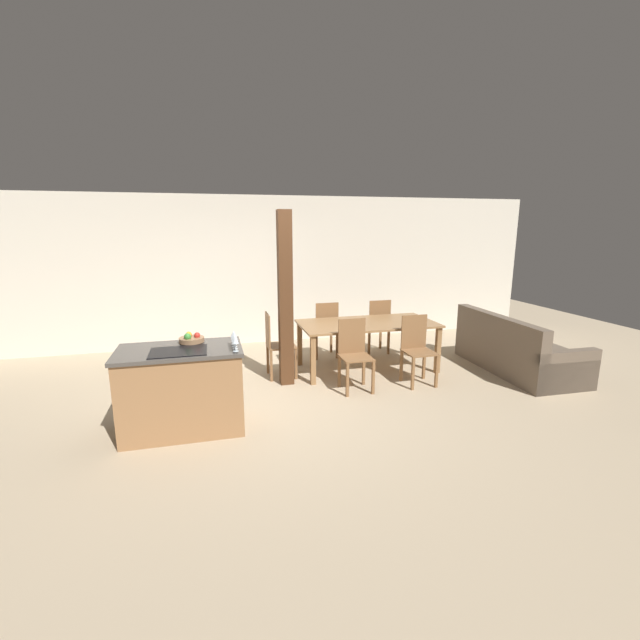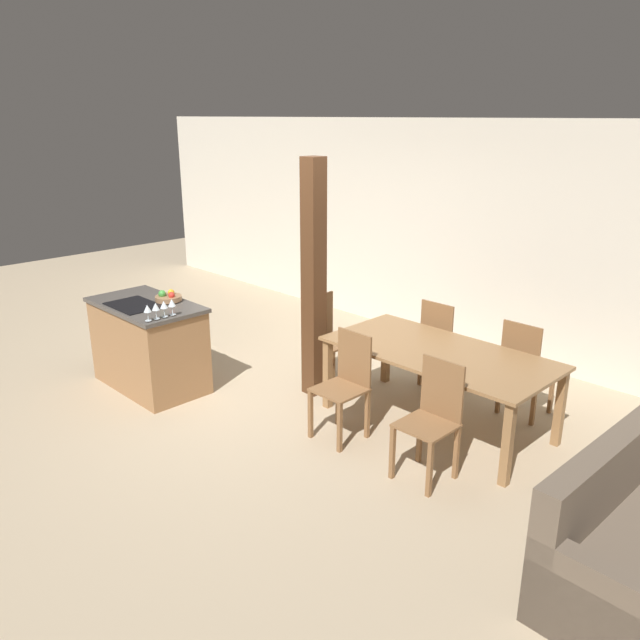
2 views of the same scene
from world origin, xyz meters
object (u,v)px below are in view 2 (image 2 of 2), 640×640
dining_table (439,359)px  dining_chair_far_right (524,367)px  fruit_bowl (168,297)px  dining_chair_near_right (432,418)px  timber_post (314,281)px  wine_glass_near (147,309)px  wine_glass_far (164,305)px  kitchen_island (149,345)px  wine_glass_middle (156,307)px  dining_chair_near_left (345,383)px  dining_chair_head_end (327,337)px  wine_glass_end (172,303)px  dining_chair_far_left (442,342)px

dining_table → dining_chair_far_right: size_ratio=2.16×
fruit_bowl → dining_chair_near_right: 3.04m
timber_post → wine_glass_near: bearing=-118.8°
wine_glass_far → dining_table: bearing=36.2°
kitchen_island → wine_glass_far: (0.56, -0.12, 0.58)m
wine_glass_middle → timber_post: timber_post is taller
kitchen_island → wine_glass_near: (0.56, -0.29, 0.58)m
dining_table → fruit_bowl: bearing=-154.5°
dining_chair_far_right → timber_post: bearing=30.1°
dining_table → dining_chair_near_right: dining_chair_near_right is taller
kitchen_island → dining_chair_near_left: bearing=17.1°
dining_table → dining_chair_head_end: (-1.40, 0.00, -0.15)m
dining_chair_far_right → dining_chair_head_end: size_ratio=1.00×
wine_glass_far → dining_table: size_ratio=0.08×
wine_glass_end → dining_chair_far_left: (1.61, 2.16, -0.54)m
fruit_bowl → wine_glass_near: 0.66m
dining_chair_far_right → dining_chair_far_left: bearing=0.0°
wine_glass_far → timber_post: (0.76, 1.22, 0.15)m
fruit_bowl → dining_chair_far_left: bearing=43.3°
wine_glass_far → dining_chair_near_left: bearing=25.9°
dining_chair_far_right → timber_post: 2.15m
wine_glass_middle → dining_chair_far_left: wine_glass_middle is taller
kitchen_island → wine_glass_far: bearing=-11.6°
wine_glass_middle → wine_glass_far: same height
kitchen_island → dining_chair_far_left: 3.04m
kitchen_island → dining_chair_near_left: dining_chair_near_left is taller
dining_chair_near_left → dining_chair_near_right: bearing=0.0°
timber_post → dining_chair_near_left: bearing=-27.6°
dining_chair_near_right → dining_chair_far_right: bearing=90.0°
dining_chair_head_end → timber_post: size_ratio=0.40×
dining_chair_near_right → kitchen_island: bearing=-167.9°
dining_table → dining_chair_head_end: 1.41m
fruit_bowl → dining_chair_head_end: size_ratio=0.28×
dining_chair_near_left → timber_post: bearing=152.4°
wine_glass_far → fruit_bowl: bearing=144.6°
wine_glass_end → kitchen_island: bearing=177.1°
dining_chair_far_left → timber_post: (-0.84, -1.02, 0.69)m
dining_chair_near_left → dining_chair_far_right: (0.92, 1.46, 0.00)m
wine_glass_end → dining_chair_near_right: bearing=15.3°
kitchen_island → dining_chair_far_right: bearing=34.6°
dining_table → dining_chair_near_right: bearing=-57.8°
kitchen_island → wine_glass_middle: wine_glass_middle is taller
fruit_bowl → dining_chair_far_right: size_ratio=0.28×
dining_chair_far_right → dining_chair_near_left: bearing=57.8°
dining_chair_far_right → kitchen_island: bearing=34.6°
wine_glass_end → dining_table: 2.54m
kitchen_island → wine_glass_middle: (0.56, -0.20, 0.58)m
wine_glass_middle → dining_chair_far_left: size_ratio=0.16×
dining_chair_near_right → dining_chair_far_left: same height
wine_glass_end → dining_chair_head_end: bearing=64.9°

